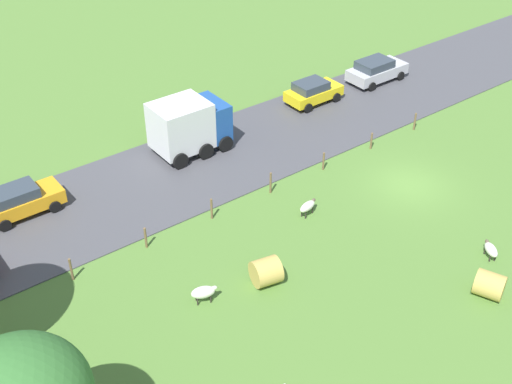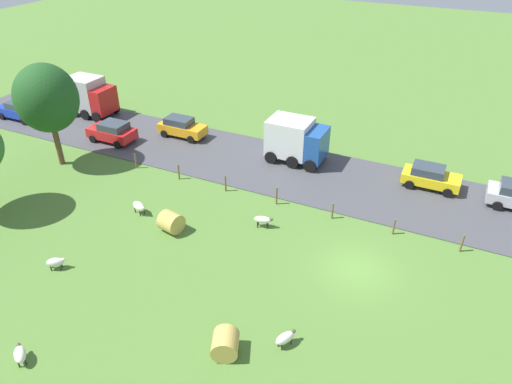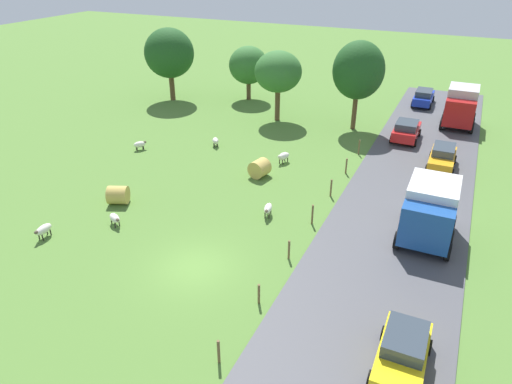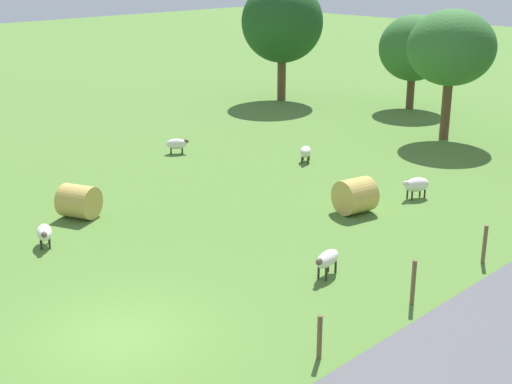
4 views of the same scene
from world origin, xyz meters
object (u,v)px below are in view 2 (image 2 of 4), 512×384
(sheep_4, at_px, (285,338))
(hay_bale_0, at_px, (225,344))
(tree_2, at_px, (47,98))
(hay_bale_1, at_px, (171,222))
(sheep_1, at_px, (20,354))
(car_0, at_px, (182,127))
(sheep_2, at_px, (263,220))
(car_2, at_px, (430,176))
(car_3, at_px, (112,131))
(truck_0, at_px, (90,96))
(sheep_6, at_px, (139,206))
(truck_1, at_px, (296,139))
(car_4, at_px, (19,110))
(sheep_3, at_px, (55,262))

(sheep_4, xyz_separation_m, hay_bale_0, (-1.55, 2.22, 0.13))
(sheep_4, height_order, tree_2, tree_2)
(hay_bale_1, bearing_deg, tree_2, 73.92)
(sheep_1, distance_m, car_0, 23.43)
(sheep_2, relative_size, sheep_4, 1.09)
(car_2, height_order, car_3, car_3)
(truck_0, bearing_deg, hay_bale_1, -125.34)
(sheep_1, xyz_separation_m, sheep_2, (13.60, -5.33, 0.07))
(truck_0, distance_m, car_3, 6.80)
(sheep_6, bearing_deg, sheep_4, -114.64)
(truck_0, bearing_deg, truck_1, -90.94)
(sheep_1, xyz_separation_m, hay_bale_0, (4.23, -7.82, 0.13))
(hay_bale_1, bearing_deg, truck_1, -16.25)
(sheep_4, xyz_separation_m, car_2, (17.15, -3.80, 0.40))
(sheep_2, height_order, tree_2, tree_2)
(hay_bale_1, relative_size, truck_0, 0.30)
(tree_2, bearing_deg, truck_1, -62.86)
(sheep_4, height_order, car_0, car_0)
(sheep_1, bearing_deg, tree_2, 39.87)
(truck_1, xyz_separation_m, car_2, (0.29, -9.94, -0.93))
(tree_2, xyz_separation_m, car_4, (4.83, 9.82, -4.34))
(sheep_2, relative_size, car_2, 0.32)
(sheep_2, height_order, car_4, car_4)
(car_0, relative_size, car_4, 0.94)
(sheep_3, xyz_separation_m, hay_bale_0, (-0.96, -11.05, 0.12))
(sheep_4, xyz_separation_m, truck_1, (16.86, 6.14, 1.33))
(car_4, bearing_deg, sheep_1, -131.37)
(sheep_3, distance_m, sheep_4, 13.29)
(hay_bale_1, bearing_deg, sheep_3, 146.82)
(hay_bale_0, bearing_deg, hay_bale_1, 48.08)
(hay_bale_0, distance_m, car_0, 23.18)
(sheep_3, xyz_separation_m, sheep_4, (0.58, -13.27, -0.00))
(truck_0, height_order, car_0, truck_0)
(sheep_4, relative_size, car_3, 0.29)
(truck_0, height_order, truck_1, truck_0)
(sheep_4, bearing_deg, car_4, 67.08)
(hay_bale_0, height_order, tree_2, tree_2)
(sheep_2, xyz_separation_m, car_0, (8.93, 11.74, 0.37))
(tree_2, distance_m, truck_1, 18.28)
(car_2, bearing_deg, car_3, 98.46)
(car_2, bearing_deg, sheep_2, 137.62)
(sheep_2, distance_m, sheep_4, 9.13)
(sheep_6, xyz_separation_m, truck_1, (11.12, -6.38, 1.26))
(car_3, bearing_deg, hay_bale_1, -126.02)
(sheep_1, height_order, sheep_3, sheep_3)
(sheep_2, distance_m, car_0, 14.75)
(sheep_2, height_order, sheep_4, sheep_2)
(sheep_1, xyz_separation_m, car_2, (22.93, -13.84, 0.41))
(tree_2, relative_size, car_2, 1.99)
(truck_1, distance_m, car_2, 9.99)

